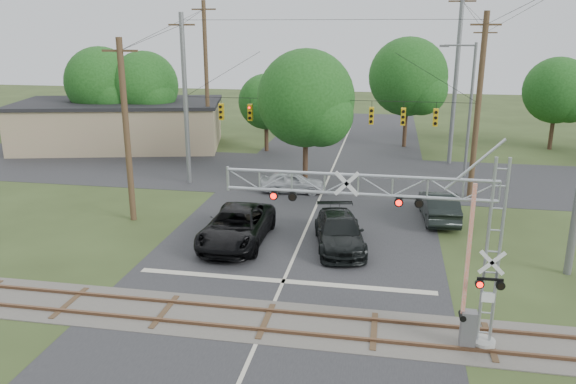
% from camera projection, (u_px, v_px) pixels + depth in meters
% --- Properties ---
extents(ground, '(160.00, 160.00, 0.00)m').
position_uv_depth(ground, '(253.00, 351.00, 19.05)').
color(ground, '#303D1C').
rests_on(ground, ground).
extents(road_main, '(14.00, 90.00, 0.02)m').
position_uv_depth(road_main, '(300.00, 243.00, 28.48)').
color(road_main, '#29292C').
rests_on(road_main, ground).
extents(road_cross, '(90.00, 12.00, 0.02)m').
position_uv_depth(road_cross, '(330.00, 175.00, 41.69)').
color(road_cross, '#29292C').
rests_on(road_cross, ground).
extents(railroad_track, '(90.00, 3.20, 0.17)m').
position_uv_depth(railroad_track, '(266.00, 321.00, 20.93)').
color(railroad_track, '#504C45').
rests_on(railroad_track, ground).
extents(crossing_gantry, '(9.41, 0.86, 6.69)m').
position_uv_depth(crossing_gantry, '(407.00, 230.00, 18.58)').
color(crossing_gantry, '#989892').
rests_on(crossing_gantry, ground).
extents(traffic_signal_span, '(19.34, 0.36, 11.50)m').
position_uv_depth(traffic_signal_span, '(338.00, 107.00, 36.18)').
color(traffic_signal_span, slate).
rests_on(traffic_signal_span, ground).
extents(pickup_black, '(2.95, 6.40, 1.78)m').
position_uv_depth(pickup_black, '(237.00, 226.00, 28.36)').
color(pickup_black, black).
rests_on(pickup_black, ground).
extents(car_dark, '(3.29, 5.89, 1.61)m').
position_uv_depth(car_dark, '(339.00, 232.00, 27.82)').
color(car_dark, black).
rests_on(car_dark, ground).
extents(sedan_silver, '(4.38, 2.12, 1.44)m').
position_uv_depth(sedan_silver, '(292.00, 182.00, 37.07)').
color(sedan_silver, '#B4B8BC').
rests_on(sedan_silver, ground).
extents(suv_dark, '(2.12, 5.19, 1.67)m').
position_uv_depth(suv_dark, '(439.00, 206.00, 31.78)').
color(suv_dark, black).
rests_on(suv_dark, ground).
extents(commercial_building, '(19.49, 13.00, 4.17)m').
position_uv_depth(commercial_building, '(120.00, 124.00, 50.73)').
color(commercial_building, tan).
rests_on(commercial_building, ground).
extents(streetlight, '(2.55, 0.27, 9.55)m').
position_uv_depth(streetlight, '(468.00, 103.00, 39.82)').
color(streetlight, slate).
rests_on(streetlight, ground).
extents(utility_poles, '(25.20, 27.98, 13.74)m').
position_uv_depth(utility_poles, '(373.00, 93.00, 38.32)').
color(utility_poles, '#493921').
rests_on(utility_poles, ground).
extents(treeline, '(50.77, 21.57, 9.78)m').
position_uv_depth(treeline, '(344.00, 87.00, 47.25)').
color(treeline, '#3C291B').
rests_on(treeline, ground).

